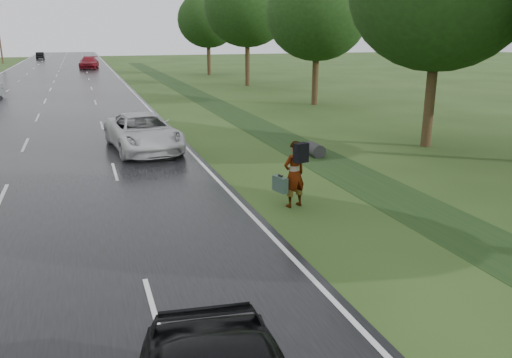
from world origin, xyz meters
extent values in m
cube|color=black|center=(0.00, 45.00, 0.02)|extent=(14.00, 180.00, 0.04)
cube|color=silver|center=(6.75, 45.00, 0.04)|extent=(0.12, 180.00, 0.01)
cube|color=silver|center=(0.00, 45.00, 0.04)|extent=(0.12, 180.00, 0.01)
cube|color=#193213|center=(11.50, 20.00, 0.00)|extent=(2.20, 120.00, 0.01)
cylinder|color=#2D2D2D|center=(11.50, 10.00, 0.25)|extent=(0.56, 1.00, 0.56)
cylinder|color=#372B16|center=(17.00, 10.00, 1.92)|extent=(0.44, 0.44, 3.84)
cylinder|color=#372B16|center=(18.20, 24.00, 1.76)|extent=(0.44, 0.44, 3.52)
ellipsoid|color=black|center=(18.20, 24.00, 6.14)|extent=(7.00, 7.00, 6.30)
cylinder|color=#372B16|center=(17.80, 38.00, 2.08)|extent=(0.44, 0.44, 4.16)
ellipsoid|color=black|center=(17.80, 38.00, 7.16)|extent=(8.00, 8.00, 7.20)
cylinder|color=#372B16|center=(17.50, 52.00, 1.84)|extent=(0.44, 0.44, 3.68)
ellipsoid|color=black|center=(17.50, 52.00, 6.38)|extent=(7.20, 7.20, 6.48)
imported|color=#A5998C|center=(8.20, 4.50, 0.98)|extent=(0.81, 0.63, 1.96)
cube|color=black|center=(8.27, 4.22, 1.67)|extent=(0.44, 0.32, 0.55)
cube|color=#32493E|center=(7.77, 4.50, 0.72)|extent=(0.31, 0.58, 0.44)
cube|color=black|center=(7.77, 4.50, 0.98)|extent=(0.09, 0.19, 0.04)
imported|color=silver|center=(4.96, 13.25, 0.81)|extent=(3.11, 5.77, 1.54)
imported|color=maroon|center=(3.98, 67.64, 0.87)|extent=(3.03, 5.95, 1.65)
imported|color=black|center=(-4.25, 98.22, 0.71)|extent=(1.48, 4.07, 1.33)
camera|label=1|loc=(2.63, -8.19, 4.89)|focal=35.00mm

